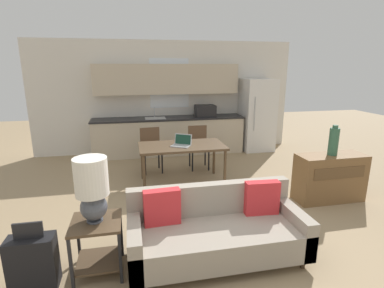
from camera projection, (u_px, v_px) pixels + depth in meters
name	position (u px, v px, depth m)	size (l,w,h in m)	color
ground_plane	(221.00, 258.00, 3.37)	(20.00, 20.00, 0.00)	#9E8460
wall_back	(167.00, 97.00, 7.42)	(6.40, 0.07, 2.70)	silver
kitchen_counter	(169.00, 119.00, 7.26)	(3.63, 0.65, 2.15)	beige
refrigerator	(257.00, 115.00, 7.59)	(0.77, 0.75, 1.80)	white
dining_table	(182.00, 148.00, 5.40)	(1.53, 0.83, 0.72)	brown
couch	(215.00, 230.00, 3.35)	(1.92, 0.80, 0.81)	#3D2D1E
side_table	(97.00, 238.00, 3.06)	(0.50, 0.50, 0.58)	brown
table_lamp	(92.00, 187.00, 2.93)	(0.33, 0.33, 0.67)	#4C515B
credenza	(329.00, 177.00, 4.77)	(1.08, 0.43, 0.76)	brown
vase	(334.00, 141.00, 4.62)	(0.15, 0.15, 0.47)	#336047
dining_chair_far_right	(198.00, 145.00, 6.30)	(0.43, 0.43, 0.88)	brown
dining_chair_far_left	(151.00, 148.00, 6.10)	(0.46, 0.46, 0.88)	brown
laptop	(182.00, 143.00, 5.33)	(0.41, 0.38, 0.20)	#B7BABC
suitcase	(33.00, 262.00, 2.87)	(0.44, 0.22, 0.69)	black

